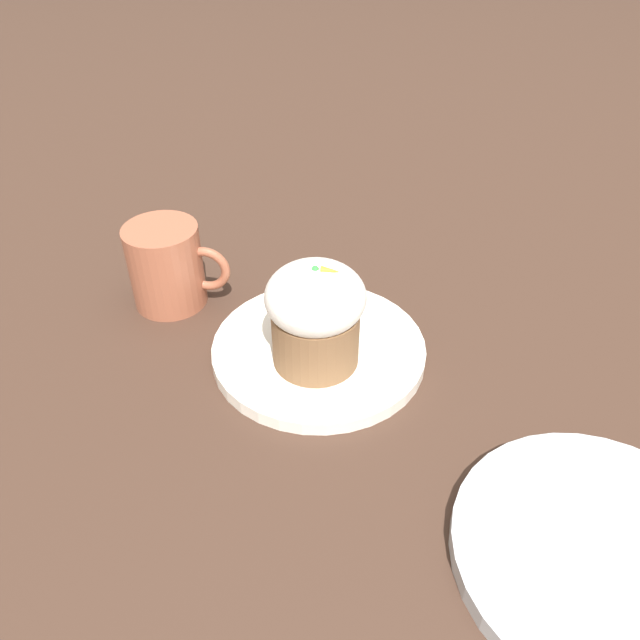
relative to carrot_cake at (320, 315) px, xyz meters
The scene contains 6 objects.
ground_plane 0.08m from the carrot_cake, 101.08° to the left, with size 4.00×4.00×0.00m, color #3D281E.
dessert_plate 0.07m from the carrot_cake, 101.08° to the left, with size 0.22×0.22×0.01m.
carrot_cake is the anchor object (origin of this frame).
spoon 0.07m from the carrot_cake, 62.25° to the left, with size 0.04×0.13×0.01m.
coffee_cup 0.21m from the carrot_cake, 152.92° to the left, with size 0.12×0.08×0.10m.
side_plate 0.31m from the carrot_cake, 37.33° to the right, with size 0.23×0.23×0.02m.
Camera 1 is at (0.07, -0.49, 0.44)m, focal length 35.00 mm.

